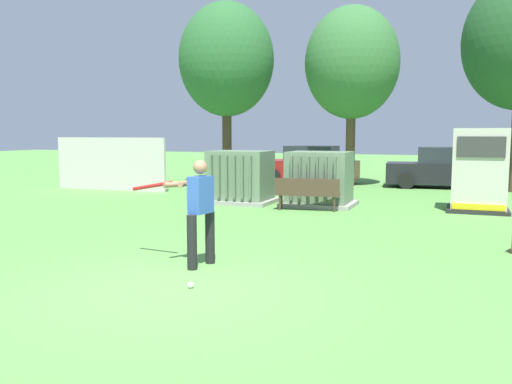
{
  "coord_description": "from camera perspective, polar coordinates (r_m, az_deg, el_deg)",
  "views": [
    {
      "loc": [
        3.66,
        -6.24,
        2.17
      ],
      "look_at": [
        -0.08,
        3.5,
        1.0
      ],
      "focal_mm": 36.97,
      "sensor_mm": 36.0,
      "label": 1
    }
  ],
  "objects": [
    {
      "name": "parked_car_leftmost",
      "position": [
        23.08,
        5.76,
        2.85
      ],
      "size": [
        4.23,
        1.97,
        1.62
      ],
      "color": "maroon",
      "rests_on": "ground"
    },
    {
      "name": "generator_enclosure",
      "position": [
        15.77,
        23.0,
        2.14
      ],
      "size": [
        1.6,
        1.4,
        2.3
      ],
      "color": "#262626",
      "rests_on": "ground"
    },
    {
      "name": "transformer_mid_west",
      "position": [
        15.83,
        6.87,
        1.35
      ],
      "size": [
        2.1,
        1.7,
        1.62
      ],
      "color": "#9E9B93",
      "rests_on": "ground"
    },
    {
      "name": "transformer_west",
      "position": [
        16.41,
        -1.7,
        1.57
      ],
      "size": [
        2.1,
        1.7,
        1.62
      ],
      "color": "#9E9B93",
      "rests_on": "ground"
    },
    {
      "name": "sports_ball",
      "position": [
        7.57,
        -7.09,
        -9.96
      ],
      "size": [
        0.09,
        0.09,
        0.09
      ],
      "primitive_type": "sphere",
      "color": "white",
      "rests_on": "ground"
    },
    {
      "name": "parked_car_left_of_center",
      "position": [
        22.2,
        19.5,
        2.38
      ],
      "size": [
        4.31,
        2.15,
        1.62
      ],
      "color": "black",
      "rests_on": "ground"
    },
    {
      "name": "ground_plane",
      "position": [
        7.55,
        -9.16,
        -10.39
      ],
      "size": [
        96.0,
        96.0,
        0.0
      ],
      "primitive_type": "plane",
      "color": "#5B9947"
    },
    {
      "name": "tree_left",
      "position": [
        22.57,
        -3.21,
        14.05
      ],
      "size": [
        3.95,
        3.95,
        7.55
      ],
      "color": "#4C3828",
      "rests_on": "ground"
    },
    {
      "name": "fence_panel",
      "position": [
        20.86,
        -15.49,
        2.96
      ],
      "size": [
        4.8,
        0.12,
        2.0
      ],
      "primitive_type": "cube",
      "color": "beige",
      "rests_on": "ground"
    },
    {
      "name": "park_bench",
      "position": [
        14.78,
        5.56,
        0.02
      ],
      "size": [
        1.84,
        0.64,
        0.92
      ],
      "color": "#4C3828",
      "rests_on": "ground"
    },
    {
      "name": "batter",
      "position": [
        8.6,
        -6.3,
        -1.63
      ],
      "size": [
        1.61,
        0.75,
        1.74
      ],
      "color": "black",
      "rests_on": "ground"
    },
    {
      "name": "tree_center_left",
      "position": [
        22.1,
        10.34,
        13.54
      ],
      "size": [
        3.78,
        3.78,
        7.22
      ],
      "color": "brown",
      "rests_on": "ground"
    }
  ]
}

